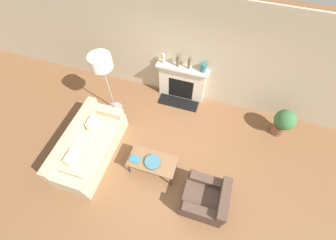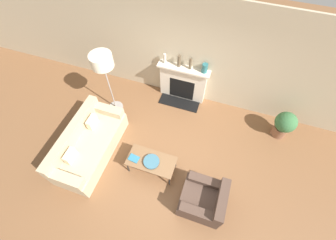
{
  "view_description": "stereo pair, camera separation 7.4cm",
  "coord_description": "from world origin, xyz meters",
  "px_view_note": "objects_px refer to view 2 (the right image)",
  "views": [
    {
      "loc": [
        0.69,
        -1.87,
        5.03
      ],
      "look_at": [
        -0.25,
        1.12,
        0.45
      ],
      "focal_mm": 24.0,
      "sensor_mm": 36.0,
      "label": 1
    },
    {
      "loc": [
        0.76,
        -1.85,
        5.03
      ],
      "look_at": [
        -0.25,
        1.12,
        0.45
      ],
      "focal_mm": 24.0,
      "sensor_mm": 36.0,
      "label": 2
    }
  ],
  "objects_px": {
    "fireplace": "(183,83)",
    "potted_plant": "(285,124)",
    "mantel_vase_center_left": "(179,61)",
    "mantel_vase_left": "(165,58)",
    "bowl": "(151,162)",
    "floor_lamp": "(103,64)",
    "armchair_near": "(204,200)",
    "coffee_table": "(151,161)",
    "mantel_vase_right": "(205,68)",
    "mantel_vase_center_right": "(190,64)",
    "book": "(134,158)",
    "couch": "(89,145)"
  },
  "relations": [
    {
      "from": "floor_lamp",
      "to": "mantel_vase_left",
      "type": "distance_m",
      "value": 1.55
    },
    {
      "from": "coffee_table",
      "to": "fireplace",
      "type": "bearing_deg",
      "value": 89.79
    },
    {
      "from": "armchair_near",
      "to": "couch",
      "type": "bearing_deg",
      "value": -96.74
    },
    {
      "from": "fireplace",
      "to": "armchair_near",
      "type": "height_order",
      "value": "fireplace"
    },
    {
      "from": "fireplace",
      "to": "couch",
      "type": "distance_m",
      "value": 2.91
    },
    {
      "from": "fireplace",
      "to": "mantel_vase_left",
      "type": "height_order",
      "value": "mantel_vase_left"
    },
    {
      "from": "couch",
      "to": "mantel_vase_right",
      "type": "xyz_separation_m",
      "value": [
        2.11,
        2.44,
        0.91
      ]
    },
    {
      "from": "fireplace",
      "to": "mantel_vase_right",
      "type": "bearing_deg",
      "value": 1.63
    },
    {
      "from": "couch",
      "to": "floor_lamp",
      "type": "height_order",
      "value": "floor_lamp"
    },
    {
      "from": "mantel_vase_right",
      "to": "book",
      "type": "bearing_deg",
      "value": -110.22
    },
    {
      "from": "mantel_vase_center_left",
      "to": "mantel_vase_left",
      "type": "bearing_deg",
      "value": 180.0
    },
    {
      "from": "potted_plant",
      "to": "bowl",
      "type": "bearing_deg",
      "value": -143.92
    },
    {
      "from": "coffee_table",
      "to": "potted_plant",
      "type": "xyz_separation_m",
      "value": [
        2.74,
        1.95,
        0.04
      ]
    },
    {
      "from": "mantel_vase_left",
      "to": "mantel_vase_center_left",
      "type": "relative_size",
      "value": 0.85
    },
    {
      "from": "coffee_table",
      "to": "potted_plant",
      "type": "distance_m",
      "value": 3.36
    },
    {
      "from": "fireplace",
      "to": "potted_plant",
      "type": "distance_m",
      "value": 2.76
    },
    {
      "from": "coffee_table",
      "to": "mantel_vase_left",
      "type": "bearing_deg",
      "value": 102.0
    },
    {
      "from": "couch",
      "to": "bowl",
      "type": "height_order",
      "value": "couch"
    },
    {
      "from": "mantel_vase_left",
      "to": "floor_lamp",
      "type": "bearing_deg",
      "value": -138.16
    },
    {
      "from": "floor_lamp",
      "to": "potted_plant",
      "type": "xyz_separation_m",
      "value": [
        4.37,
        0.57,
        -1.13
      ]
    },
    {
      "from": "mantel_vase_center_left",
      "to": "mantel_vase_right",
      "type": "height_order",
      "value": "mantel_vase_center_left"
    },
    {
      "from": "floor_lamp",
      "to": "mantel_vase_left",
      "type": "xyz_separation_m",
      "value": [
        1.13,
        1.01,
        -0.34
      ]
    },
    {
      "from": "coffee_table",
      "to": "floor_lamp",
      "type": "height_order",
      "value": "floor_lamp"
    },
    {
      "from": "fireplace",
      "to": "mantel_vase_left",
      "type": "xyz_separation_m",
      "value": [
        -0.52,
        0.01,
        0.7
      ]
    },
    {
      "from": "floor_lamp",
      "to": "potted_plant",
      "type": "relative_size",
      "value": 2.33
    },
    {
      "from": "couch",
      "to": "armchair_near",
      "type": "height_order",
      "value": "couch"
    },
    {
      "from": "couch",
      "to": "book",
      "type": "xyz_separation_m",
      "value": [
        1.2,
        -0.03,
        0.15
      ]
    },
    {
      "from": "floor_lamp",
      "to": "mantel_vase_right",
      "type": "xyz_separation_m",
      "value": [
        2.16,
        1.01,
        -0.35
      ]
    },
    {
      "from": "fireplace",
      "to": "armchair_near",
      "type": "bearing_deg",
      "value": -64.77
    },
    {
      "from": "floor_lamp",
      "to": "mantel_vase_center_left",
      "type": "height_order",
      "value": "floor_lamp"
    },
    {
      "from": "couch",
      "to": "floor_lamp",
      "type": "distance_m",
      "value": 1.91
    },
    {
      "from": "fireplace",
      "to": "mantel_vase_right",
      "type": "relative_size",
      "value": 5.65
    },
    {
      "from": "armchair_near",
      "to": "coffee_table",
      "type": "relative_size",
      "value": 0.82
    },
    {
      "from": "bowl",
      "to": "floor_lamp",
      "type": "relative_size",
      "value": 0.19
    },
    {
      "from": "floor_lamp",
      "to": "mantel_vase_center_left",
      "type": "xyz_separation_m",
      "value": [
        1.5,
        1.01,
        -0.31
      ]
    },
    {
      "from": "coffee_table",
      "to": "mantel_vase_right",
      "type": "relative_size",
      "value": 4.41
    },
    {
      "from": "floor_lamp",
      "to": "mantel_vase_center_left",
      "type": "relative_size",
      "value": 5.58
    },
    {
      "from": "coffee_table",
      "to": "book",
      "type": "distance_m",
      "value": 0.39
    },
    {
      "from": "bowl",
      "to": "book",
      "type": "bearing_deg",
      "value": -173.54
    },
    {
      "from": "fireplace",
      "to": "couch",
      "type": "relative_size",
      "value": 0.66
    },
    {
      "from": "fireplace",
      "to": "mantel_vase_right",
      "type": "distance_m",
      "value": 0.86
    },
    {
      "from": "armchair_near",
      "to": "floor_lamp",
      "type": "relative_size",
      "value": 0.48
    },
    {
      "from": "mantel_vase_left",
      "to": "mantel_vase_center_right",
      "type": "relative_size",
      "value": 0.87
    },
    {
      "from": "floor_lamp",
      "to": "book",
      "type": "bearing_deg",
      "value": -49.34
    },
    {
      "from": "bowl",
      "to": "mantel_vase_center_right",
      "type": "bearing_deg",
      "value": 86.68
    },
    {
      "from": "book",
      "to": "mantel_vase_right",
      "type": "height_order",
      "value": "mantel_vase_right"
    },
    {
      "from": "fireplace",
      "to": "book",
      "type": "relative_size",
      "value": 5.6
    },
    {
      "from": "book",
      "to": "fireplace",
      "type": "bearing_deg",
      "value": 87.62
    },
    {
      "from": "bowl",
      "to": "couch",
      "type": "bearing_deg",
      "value": -179.34
    },
    {
      "from": "potted_plant",
      "to": "book",
      "type": "bearing_deg",
      "value": -146.99
    }
  ]
}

